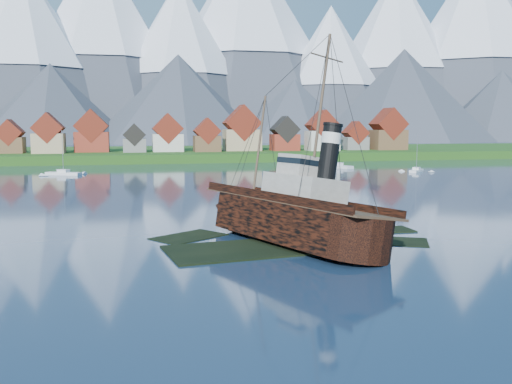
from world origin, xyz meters
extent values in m
plane|color=#192D46|center=(0.00, 0.00, 0.00)|extent=(1400.00, 1400.00, 0.00)
cube|color=black|center=(-3.00, -2.00, -0.32)|extent=(19.08, 11.42, 1.00)
cube|color=black|center=(6.00, 4.00, -0.38)|extent=(15.15, 9.76, 1.00)
cube|color=black|center=(2.00, 9.00, -0.28)|extent=(11.45, 9.06, 1.00)
cube|color=black|center=(12.00, -1.00, -0.42)|extent=(10.27, 8.34, 1.00)
cube|color=black|center=(-9.00, 6.00, -0.40)|extent=(9.42, 8.68, 1.00)
cube|color=black|center=(15.00, 5.00, -0.35)|extent=(6.00, 4.00, 1.00)
cube|color=#184915|center=(0.00, 170.00, 0.00)|extent=(600.00, 80.00, 3.20)
cube|color=#3F3D38|center=(0.00, 132.00, 0.00)|extent=(600.00, 2.50, 2.00)
cube|color=brown|center=(-56.00, 153.00, 5.75)|extent=(9.00, 8.00, 5.50)
cube|color=maroon|center=(-56.00, 153.00, 10.12)|extent=(9.16, 8.16, 9.16)
cube|color=tan|center=(-43.00, 150.00, 6.40)|extent=(10.50, 9.00, 6.80)
cube|color=maroon|center=(-43.00, 150.00, 11.69)|extent=(10.69, 9.18, 10.69)
cube|color=maroon|center=(-29.00, 156.00, 6.60)|extent=(12.00, 8.50, 7.20)
cube|color=maroon|center=(-29.00, 156.00, 12.36)|extent=(12.22, 8.67, 12.22)
cube|color=slate|center=(-14.00, 151.00, 5.40)|extent=(8.00, 7.00, 4.80)
cube|color=black|center=(-14.00, 151.00, 9.24)|extent=(8.15, 7.14, 8.15)
cube|color=beige|center=(-2.00, 154.00, 6.20)|extent=(11.00, 9.50, 6.40)
cube|color=maroon|center=(-2.00, 154.00, 11.38)|extent=(11.20, 9.69, 11.20)
cube|color=brown|center=(12.00, 150.00, 5.90)|extent=(9.50, 8.00, 5.80)
cube|color=maroon|center=(12.00, 150.00, 10.51)|extent=(9.67, 8.16, 9.67)
cube|color=tan|center=(26.00, 155.00, 7.00)|extent=(13.50, 10.00, 8.00)
cube|color=maroon|center=(26.00, 155.00, 13.43)|extent=(13.75, 10.20, 13.75)
cube|color=maroon|center=(42.00, 152.00, 6.10)|extent=(10.00, 8.50, 6.20)
cube|color=black|center=(42.00, 152.00, 11.00)|extent=(10.18, 8.67, 10.18)
cube|color=beige|center=(56.00, 149.00, 6.75)|extent=(11.50, 9.00, 7.50)
cube|color=maroon|center=(56.00, 149.00, 12.57)|extent=(11.71, 9.18, 11.71)
cube|color=slate|center=(71.00, 153.00, 5.50)|extent=(9.00, 7.50, 5.00)
cube|color=maroon|center=(71.00, 153.00, 9.62)|extent=(9.16, 7.65, 9.16)
cube|color=brown|center=(84.00, 151.00, 6.90)|extent=(12.50, 10.00, 7.80)
cube|color=maroon|center=(84.00, 151.00, 13.05)|extent=(12.73, 10.20, 12.73)
cone|color=#2D333D|center=(-100.00, 455.00, 73.00)|extent=(180.00, 180.00, 150.00)
cone|color=white|center=(-100.00, 455.00, 103.00)|extent=(111.60, 111.60, 90.00)
cone|color=#2D333D|center=(-40.00, 495.00, 88.00)|extent=(210.00, 210.00, 180.00)
cone|color=white|center=(-40.00, 495.00, 124.00)|extent=(130.20, 130.20, 108.00)
cone|color=#2D333D|center=(30.00, 470.00, 70.50)|extent=(170.00, 170.00, 145.00)
cone|color=white|center=(30.00, 470.00, 99.50)|extent=(105.40, 105.40, 87.00)
cone|color=#2D333D|center=(100.00, 515.00, 98.00)|extent=(240.00, 240.00, 200.00)
cone|color=#2D333D|center=(170.00, 460.00, 60.50)|extent=(150.00, 150.00, 125.00)
cone|color=white|center=(170.00, 460.00, 85.50)|extent=(93.00, 93.00, 75.00)
cone|color=#2D333D|center=(250.00, 490.00, 83.00)|extent=(200.00, 200.00, 170.00)
cone|color=white|center=(250.00, 490.00, 117.00)|extent=(124.00, 124.00, 102.00)
cone|color=#2D333D|center=(330.00, 475.00, 93.00)|extent=(230.00, 230.00, 190.00)
cone|color=white|center=(330.00, 475.00, 131.00)|extent=(142.60, 142.60, 114.00)
cone|color=#2D333D|center=(-70.00, 374.00, 27.00)|extent=(120.00, 120.00, 58.00)
cone|color=#2D333D|center=(20.00, 369.00, 31.00)|extent=(136.00, 136.00, 66.00)
cone|color=#2D333D|center=(110.00, 373.00, 23.00)|extent=(110.00, 110.00, 50.00)
cone|color=#2D333D|center=(200.00, 370.00, 35.50)|extent=(150.00, 150.00, 75.00)
cone|color=#2D333D|center=(290.00, 371.00, 28.00)|extent=(124.00, 124.00, 60.00)
cube|color=black|center=(1.35, 0.66, 2.23)|extent=(6.94, 19.99, 4.16)
cone|color=black|center=(1.35, 13.63, 2.23)|extent=(6.94, 6.94, 6.94)
cylinder|color=black|center=(1.35, -9.33, 2.23)|extent=(6.94, 6.94, 4.16)
cube|color=#4C3826|center=(1.35, 0.66, 4.41)|extent=(6.80, 26.37, 0.25)
cube|color=black|center=(-1.99, 0.66, 4.86)|extent=(0.20, 25.54, 0.89)
cube|color=black|center=(4.68, 0.66, 4.86)|extent=(0.20, 25.54, 0.89)
cube|color=#ADA89E|center=(1.35, -0.83, 5.90)|extent=(5.16, 8.43, 2.97)
cube|color=#ADA89E|center=(1.35, 0.17, 8.48)|extent=(3.57, 3.97, 2.18)
cylinder|color=black|center=(1.35, -4.10, 10.16)|extent=(1.88, 1.88, 5.55)
cylinder|color=silver|center=(1.35, -4.10, 11.55)|extent=(1.98, 1.98, 1.09)
cylinder|color=#473828|center=(1.35, 8.59, 10.46)|extent=(0.28, 0.28, 11.90)
cylinder|color=#473828|center=(1.35, -1.82, 16.01)|extent=(0.32, 0.32, 12.89)
cube|color=white|center=(-32.29, 94.03, 0.10)|extent=(9.34, 6.09, 1.23)
cube|color=white|center=(-32.29, 94.03, 1.08)|extent=(3.22, 2.96, 0.72)
cylinder|color=gray|center=(-32.29, 94.03, 6.07)|extent=(0.14, 0.14, 10.69)
cube|color=white|center=(60.66, 83.59, 0.09)|extent=(6.70, 7.04, 1.10)
cube|color=white|center=(60.66, 83.59, 0.96)|extent=(2.73, 2.76, 0.64)
cylinder|color=gray|center=(60.66, 83.59, 5.40)|extent=(0.13, 0.13, 9.51)
cube|color=white|center=(44.68, 102.47, 0.11)|extent=(7.42, 11.37, 1.35)
cube|color=white|center=(44.68, 102.47, 1.18)|extent=(3.60, 3.92, 0.79)
cylinder|color=gray|center=(44.68, 102.47, 6.65)|extent=(0.16, 0.16, 11.72)
camera|label=1|loc=(-15.21, -58.29, 12.78)|focal=40.00mm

